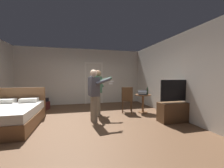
{
  "coord_description": "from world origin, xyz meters",
  "views": [
    {
      "loc": [
        -0.2,
        -4.08,
        1.38
      ],
      "look_at": [
        0.93,
        0.49,
        1.13
      ],
      "focal_mm": 22.03,
      "sensor_mm": 36.0,
      "label": 1
    }
  ],
  "objects_px": {
    "laptop": "(142,93)",
    "person_striped_shirt": "(98,89)",
    "tv_flatscreen": "(176,109)",
    "suitcase_dark": "(41,106)",
    "bottle_on_table": "(147,91)",
    "suitcase_small": "(43,103)",
    "side_table": "(143,100)",
    "person_blue_shirt": "(94,92)",
    "wooden_chair": "(127,99)",
    "bed": "(9,116)"
  },
  "relations": [
    {
      "from": "bottle_on_table",
      "to": "person_blue_shirt",
      "type": "height_order",
      "value": "person_blue_shirt"
    },
    {
      "from": "tv_flatscreen",
      "to": "wooden_chair",
      "type": "bearing_deg",
      "value": 129.13
    },
    {
      "from": "person_striped_shirt",
      "to": "bed",
      "type": "bearing_deg",
      "value": -165.68
    },
    {
      "from": "bed",
      "to": "side_table",
      "type": "height_order",
      "value": "bed"
    },
    {
      "from": "bed",
      "to": "suitcase_dark",
      "type": "distance_m",
      "value": 2.02
    },
    {
      "from": "bed",
      "to": "person_blue_shirt",
      "type": "distance_m",
      "value": 2.42
    },
    {
      "from": "tv_flatscreen",
      "to": "bottle_on_table",
      "type": "bearing_deg",
      "value": 107.87
    },
    {
      "from": "tv_flatscreen",
      "to": "wooden_chair",
      "type": "distance_m",
      "value": 1.77
    },
    {
      "from": "suitcase_dark",
      "to": "bottle_on_table",
      "type": "bearing_deg",
      "value": -5.1
    },
    {
      "from": "side_table",
      "to": "person_striped_shirt",
      "type": "bearing_deg",
      "value": 175.56
    },
    {
      "from": "bed",
      "to": "laptop",
      "type": "distance_m",
      "value": 4.3
    },
    {
      "from": "person_striped_shirt",
      "to": "suitcase_small",
      "type": "xyz_separation_m",
      "value": [
        -2.2,
        1.46,
        -0.71
      ]
    },
    {
      "from": "tv_flatscreen",
      "to": "suitcase_dark",
      "type": "distance_m",
      "value": 5.23
    },
    {
      "from": "person_striped_shirt",
      "to": "person_blue_shirt",
      "type": "bearing_deg",
      "value": -107.12
    },
    {
      "from": "side_table",
      "to": "wooden_chair",
      "type": "height_order",
      "value": "wooden_chair"
    },
    {
      "from": "bed",
      "to": "laptop",
      "type": "height_order",
      "value": "bed"
    },
    {
      "from": "person_blue_shirt",
      "to": "suitcase_dark",
      "type": "height_order",
      "value": "person_blue_shirt"
    },
    {
      "from": "suitcase_dark",
      "to": "suitcase_small",
      "type": "relative_size",
      "value": 1.38
    },
    {
      "from": "side_table",
      "to": "bottle_on_table",
      "type": "height_order",
      "value": "bottle_on_table"
    },
    {
      "from": "laptop",
      "to": "person_striped_shirt",
      "type": "bearing_deg",
      "value": 174.08
    },
    {
      "from": "bottle_on_table",
      "to": "laptop",
      "type": "bearing_deg",
      "value": 167.86
    },
    {
      "from": "suitcase_small",
      "to": "suitcase_dark",
      "type": "bearing_deg",
      "value": -120.01
    },
    {
      "from": "side_table",
      "to": "suitcase_small",
      "type": "distance_m",
      "value": 4.23
    },
    {
      "from": "tv_flatscreen",
      "to": "suitcase_dark",
      "type": "bearing_deg",
      "value": 148.99
    },
    {
      "from": "side_table",
      "to": "person_blue_shirt",
      "type": "height_order",
      "value": "person_blue_shirt"
    },
    {
      "from": "tv_flatscreen",
      "to": "person_blue_shirt",
      "type": "height_order",
      "value": "person_blue_shirt"
    },
    {
      "from": "bed",
      "to": "suitcase_small",
      "type": "bearing_deg",
      "value": 79.84
    },
    {
      "from": "person_blue_shirt",
      "to": "bed",
      "type": "bearing_deg",
      "value": 176.99
    },
    {
      "from": "bottle_on_table",
      "to": "suitcase_small",
      "type": "xyz_separation_m",
      "value": [
        -4.05,
        1.68,
        -0.6
      ]
    },
    {
      "from": "side_table",
      "to": "suitcase_dark",
      "type": "height_order",
      "value": "side_table"
    },
    {
      "from": "suitcase_dark",
      "to": "wooden_chair",
      "type": "bearing_deg",
      "value": -5.99
    },
    {
      "from": "person_blue_shirt",
      "to": "suitcase_small",
      "type": "distance_m",
      "value": 3.06
    },
    {
      "from": "side_table",
      "to": "bottle_on_table",
      "type": "xyz_separation_m",
      "value": [
        0.14,
        -0.08,
        0.36
      ]
    },
    {
      "from": "bed",
      "to": "laptop",
      "type": "relative_size",
      "value": 4.63
    },
    {
      "from": "bed",
      "to": "person_blue_shirt",
      "type": "bearing_deg",
      "value": -3.01
    },
    {
      "from": "bed",
      "to": "side_table",
      "type": "relative_size",
      "value": 2.81
    },
    {
      "from": "bottle_on_table",
      "to": "person_striped_shirt",
      "type": "bearing_deg",
      "value": 173.44
    },
    {
      "from": "tv_flatscreen",
      "to": "bed",
      "type": "bearing_deg",
      "value": 171.69
    },
    {
      "from": "person_blue_shirt",
      "to": "person_striped_shirt",
      "type": "distance_m",
      "value": 0.82
    },
    {
      "from": "bottle_on_table",
      "to": "wooden_chair",
      "type": "relative_size",
      "value": 0.3
    },
    {
      "from": "bottle_on_table",
      "to": "suitcase_small",
      "type": "distance_m",
      "value": 4.42
    },
    {
      "from": "wooden_chair",
      "to": "suitcase_dark",
      "type": "height_order",
      "value": "wooden_chair"
    },
    {
      "from": "person_striped_shirt",
      "to": "wooden_chair",
      "type": "bearing_deg",
      "value": 0.3
    },
    {
      "from": "wooden_chair",
      "to": "person_striped_shirt",
      "type": "relative_size",
      "value": 0.61
    },
    {
      "from": "suitcase_dark",
      "to": "suitcase_small",
      "type": "xyz_separation_m",
      "value": [
        0.06,
        0.13,
        0.07
      ]
    },
    {
      "from": "bed",
      "to": "tv_flatscreen",
      "type": "relative_size",
      "value": 1.52
    },
    {
      "from": "laptop",
      "to": "person_blue_shirt",
      "type": "height_order",
      "value": "person_blue_shirt"
    },
    {
      "from": "bottle_on_table",
      "to": "person_striped_shirt",
      "type": "height_order",
      "value": "person_striped_shirt"
    },
    {
      "from": "bottle_on_table",
      "to": "suitcase_dark",
      "type": "height_order",
      "value": "bottle_on_table"
    },
    {
      "from": "laptop",
      "to": "suitcase_small",
      "type": "bearing_deg",
      "value": 157.06
    }
  ]
}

